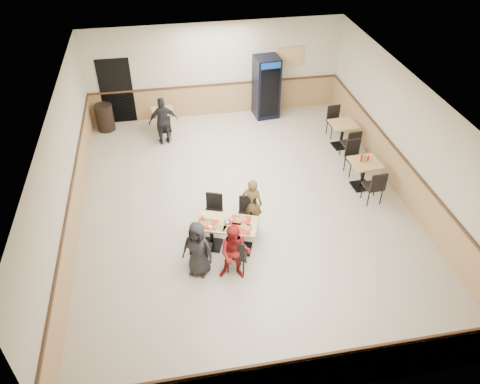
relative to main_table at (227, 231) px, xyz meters
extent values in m
plane|color=beige|center=(0.66, 1.33, -0.48)|extent=(10.00, 10.00, 0.00)
plane|color=silver|center=(0.66, 1.33, 2.52)|extent=(10.00, 10.00, 0.00)
plane|color=beige|center=(0.66, 6.33, 1.02)|extent=(8.00, 0.00, 8.00)
plane|color=beige|center=(0.66, -3.67, 1.02)|extent=(8.00, 0.00, 8.00)
plane|color=beige|center=(-3.34, 1.33, 1.02)|extent=(0.00, 10.00, 10.00)
plane|color=beige|center=(4.66, 1.33, 1.02)|extent=(0.00, 10.00, 10.00)
cube|color=tan|center=(0.66, 6.31, 0.02)|extent=(7.98, 0.03, 1.00)
cube|color=tan|center=(4.65, 1.33, 0.02)|extent=(0.03, 9.98, 1.00)
cube|color=#472B19|center=(0.66, 6.30, 0.55)|extent=(7.98, 0.04, 0.06)
cube|color=black|center=(-2.44, 6.31, 0.57)|extent=(1.00, 0.02, 2.10)
cube|color=orange|center=(3.06, 6.29, 1.32)|extent=(0.85, 0.02, 0.60)
cube|color=black|center=(-0.32, 0.12, -0.46)|extent=(0.56, 0.56, 0.04)
cylinder|color=black|center=(-0.32, 0.12, -0.11)|extent=(0.09, 0.09, 0.66)
cube|color=tan|center=(-0.32, 0.12, 0.22)|extent=(0.87, 0.87, 0.04)
cube|color=black|center=(0.32, -0.12, -0.46)|extent=(0.56, 0.56, 0.04)
cylinder|color=black|center=(0.32, -0.12, -0.11)|extent=(0.09, 0.09, 0.66)
cube|color=tan|center=(0.32, -0.12, 0.22)|extent=(0.87, 0.87, 0.04)
imported|color=black|center=(-0.69, -0.62, 0.18)|extent=(0.77, 0.66, 1.32)
imported|color=maroon|center=(0.04, -0.89, 0.20)|extent=(0.77, 0.66, 1.36)
imported|color=brown|center=(0.69, 0.62, 0.18)|extent=(0.56, 0.47, 1.32)
imported|color=black|center=(-1.11, 4.75, 0.25)|extent=(0.90, 0.47, 1.46)
cube|color=#AB180B|center=(0.27, -0.25, 0.25)|extent=(0.52, 0.45, 0.02)
cube|color=#AB180B|center=(-0.40, 0.02, 0.25)|extent=(0.52, 0.45, 0.02)
cube|color=#AB180B|center=(0.31, 0.01, 0.25)|extent=(0.52, 0.45, 0.02)
cylinder|color=silver|center=(0.38, -0.24, 0.25)|extent=(0.22, 0.22, 0.01)
cube|color=#A58340|center=(0.38, -0.24, 0.26)|extent=(0.29, 0.29, 0.02)
cylinder|color=silver|center=(0.02, -0.21, 0.25)|extent=(0.22, 0.22, 0.01)
cube|color=#A58340|center=(0.02, -0.21, 0.26)|extent=(0.29, 0.22, 0.02)
cylinder|color=silver|center=(0.32, 0.04, 0.25)|extent=(0.22, 0.22, 0.01)
cube|color=#A58340|center=(0.32, 0.04, 0.26)|extent=(0.28, 0.22, 0.02)
cylinder|color=silver|center=(-0.45, 0.04, 0.25)|extent=(0.22, 0.22, 0.01)
cube|color=#A58340|center=(-0.45, 0.04, 0.26)|extent=(0.25, 0.16, 0.02)
cylinder|color=silver|center=(-0.15, -0.13, 0.25)|extent=(0.22, 0.22, 0.01)
cube|color=#A58340|center=(-0.15, -0.13, 0.26)|extent=(0.30, 0.28, 0.02)
cylinder|color=white|center=(-0.47, 0.27, 0.29)|extent=(0.08, 0.08, 0.10)
cylinder|color=white|center=(-0.54, -0.06, 0.29)|extent=(0.08, 0.08, 0.10)
cylinder|color=white|center=(-0.36, -0.15, 0.29)|extent=(0.08, 0.08, 0.10)
cylinder|color=silver|center=(0.11, -0.04, 0.30)|extent=(0.07, 0.07, 0.12)
cylinder|color=silver|center=(0.06, 0.03, 0.30)|extent=(0.07, 0.07, 0.12)
ellipsoid|color=silver|center=(0.01, -0.02, 0.29)|extent=(0.14, 0.14, 0.10)
cube|color=black|center=(3.82, 1.62, -0.46)|extent=(0.49, 0.49, 0.04)
cylinder|color=black|center=(3.82, 1.62, -0.09)|extent=(0.09, 0.09, 0.70)
cube|color=tan|center=(3.82, 1.62, 0.27)|extent=(0.76, 0.76, 0.04)
cube|color=black|center=(3.99, 3.63, -0.46)|extent=(0.49, 0.49, 0.04)
cylinder|color=black|center=(3.99, 3.63, -0.10)|extent=(0.09, 0.09, 0.69)
cube|color=tan|center=(3.99, 3.63, 0.26)|extent=(0.77, 0.77, 0.04)
cylinder|color=red|center=(3.72, 1.67, 0.39)|extent=(0.06, 0.06, 0.20)
cylinder|color=#B88318|center=(3.81, 1.67, 0.38)|extent=(0.06, 0.06, 0.17)
cylinder|color=red|center=(3.90, 1.67, 0.36)|extent=(0.05, 0.05, 0.14)
cube|color=black|center=(-1.11, 5.53, -0.46)|extent=(0.45, 0.45, 0.04)
cylinder|color=black|center=(-1.11, 5.53, -0.14)|extent=(0.08, 0.08, 0.62)
cube|color=tan|center=(-1.11, 5.53, 0.18)|extent=(0.70, 0.70, 0.04)
cube|color=black|center=(2.22, 5.93, 0.50)|extent=(0.81, 0.79, 1.97)
cube|color=black|center=(2.25, 5.55, 0.45)|extent=(0.60, 0.08, 1.56)
cube|color=navy|center=(2.26, 5.54, 1.36)|extent=(0.62, 0.08, 0.19)
cylinder|color=black|center=(-2.88, 5.88, -0.06)|extent=(0.53, 0.53, 0.84)
camera|label=1|loc=(-1.06, -7.50, 6.89)|focal=35.00mm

